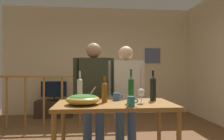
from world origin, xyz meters
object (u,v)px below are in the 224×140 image
at_px(framed_picture, 152,56).
at_px(person_standing_left, 94,88).
at_px(flat_screen_tv, 54,89).
at_px(wine_bottle_dark, 153,88).
at_px(person_standing_right, 126,90).
at_px(stair_railing, 82,94).
at_px(mug_blue, 117,97).
at_px(tv_console, 54,109).
at_px(serving_table, 115,111).
at_px(wine_glass, 141,93).
at_px(wine_bottle_green, 131,89).
at_px(salad_bowl, 83,99).
at_px(wine_bottle_clear, 80,88).
at_px(wine_bottle_amber, 105,91).
at_px(mug_teal, 131,101).

height_order(framed_picture, person_standing_left, framed_picture).
xyz_separation_m(flat_screen_tv, wine_bottle_dark, (1.71, -2.88, 0.26)).
height_order(flat_screen_tv, person_standing_right, person_standing_right).
bearing_deg(stair_railing, mug_blue, -74.95).
bearing_deg(tv_console, serving_table, -68.09).
relative_size(serving_table, wine_glass, 7.89).
height_order(tv_console, mug_blue, mug_blue).
bearing_deg(mug_blue, flat_screen_tv, 114.12).
height_order(stair_railing, wine_bottle_green, wine_bottle_green).
xyz_separation_m(salad_bowl, wine_bottle_clear, (-0.06, 0.36, 0.09)).
distance_m(salad_bowl, person_standing_left, 0.78).
distance_m(framed_picture, salad_bowl, 3.93).
xyz_separation_m(framed_picture, wine_bottle_green, (-1.22, -3.31, -0.63)).
xyz_separation_m(flat_screen_tv, person_standing_right, (1.46, -2.34, 0.19)).
bearing_deg(flat_screen_tv, mug_blue, -65.88).
bearing_deg(wine_glass, wine_bottle_clear, 154.43).
bearing_deg(wine_bottle_clear, person_standing_left, 67.37).
bearing_deg(tv_console, wine_glass, -64.11).
relative_size(framed_picture, wine_bottle_green, 1.13).
bearing_deg(framed_picture, salad_bowl, -117.21).
bearing_deg(person_standing_right, tv_console, -60.37).
bearing_deg(wine_bottle_clear, wine_bottle_amber, -35.25).
bearing_deg(wine_bottle_green, tv_console, 115.12).
xyz_separation_m(salad_bowl, wine_bottle_amber, (0.24, 0.15, 0.06)).
bearing_deg(salad_bowl, flat_screen_tv, 105.67).
height_order(flat_screen_tv, wine_glass, wine_glass).
bearing_deg(serving_table, salad_bowl, -164.83).
height_order(wine_bottle_dark, mug_blue, wine_bottle_dark).
height_order(serving_table, wine_bottle_clear, wine_bottle_clear).
xyz_separation_m(wine_glass, wine_bottle_clear, (-0.70, 0.33, 0.03)).
xyz_separation_m(framed_picture, person_standing_left, (-1.65, -2.66, -0.67)).
relative_size(serving_table, wine_bottle_green, 3.44).
bearing_deg(wine_bottle_amber, mug_blue, 40.92).
bearing_deg(flat_screen_tv, framed_picture, 6.95).
height_order(flat_screen_tv, serving_table, flat_screen_tv).
bearing_deg(mug_teal, stair_railing, 104.52).
height_order(stair_railing, mug_blue, stair_railing).
relative_size(stair_railing, serving_table, 2.32).
relative_size(stair_railing, wine_bottle_green, 7.98).
height_order(salad_bowl, wine_bottle_clear, wine_bottle_clear).
bearing_deg(flat_screen_tv, wine_glass, -63.88).
relative_size(wine_bottle_amber, mug_teal, 2.63).
height_order(tv_console, wine_bottle_amber, wine_bottle_amber).
height_order(flat_screen_tv, salad_bowl, salad_bowl).
bearing_deg(serving_table, wine_bottle_amber, 155.45).
bearing_deg(wine_glass, stair_railing, 109.36).
height_order(wine_bottle_dark, wine_bottle_clear, wine_bottle_dark).
height_order(framed_picture, serving_table, framed_picture).
relative_size(framed_picture, wine_glass, 2.61).
height_order(wine_bottle_green, wine_bottle_dark, wine_bottle_green).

